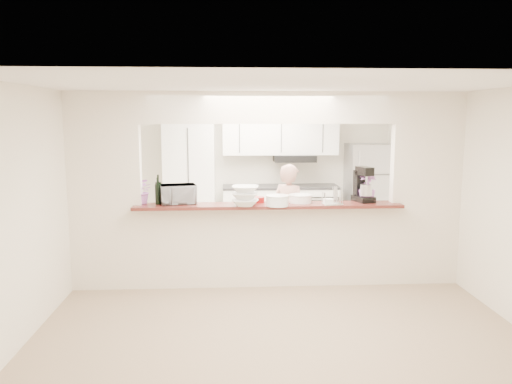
{
  "coord_description": "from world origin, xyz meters",
  "views": [
    {
      "loc": [
        -0.51,
        -6.28,
        2.19
      ],
      "look_at": [
        -0.14,
        0.3,
        1.19
      ],
      "focal_mm": 35.0,
      "sensor_mm": 36.0,
      "label": 1
    }
  ],
  "objects": [
    {
      "name": "flower_right",
      "position": [
        1.3,
        0.05,
        1.28
      ],
      "size": [
        0.22,
        0.22,
        0.39
      ],
      "primitive_type": "imported",
      "rotation": [
        0.0,
        0.0,
        0.02
      ],
      "color": "#BC65BC",
      "rests_on": "bar_counter"
    },
    {
      "name": "bar_counter",
      "position": [
        0.0,
        -0.0,
        0.58
      ],
      "size": [
        3.4,
        0.38,
        1.09
      ],
      "color": "white",
      "rests_on": "floor"
    },
    {
      "name": "person",
      "position": [
        0.37,
        0.8,
        0.76
      ],
      "size": [
        0.65,
        0.63,
        1.51
      ],
      "primitive_type": "imported",
      "rotation": [
        0.0,
        0.0,
        2.43
      ],
      "color": "tan",
      "rests_on": "floor"
    },
    {
      "name": "wine_bottle_b",
      "position": [
        -1.4,
        0.01,
        1.22
      ],
      "size": [
        0.07,
        0.07,
        0.34
      ],
      "color": "black",
      "rests_on": "bar_counter"
    },
    {
      "name": "plate_stack_a",
      "position": [
        0.1,
        -0.19,
        1.16
      ],
      "size": [
        0.29,
        0.29,
        0.13
      ],
      "color": "white",
      "rests_on": "bar_counter"
    },
    {
      "name": "partition",
      "position": [
        0.0,
        0.0,
        1.48
      ],
      "size": [
        5.0,
        0.15,
        2.5
      ],
      "color": "white",
      "rests_on": "floor"
    },
    {
      "name": "plate_stack_b",
      "position": [
        0.42,
        0.03,
        1.14
      ],
      "size": [
        0.3,
        0.3,
        0.1
      ],
      "color": "white",
      "rests_on": "bar_counter"
    },
    {
      "name": "tile_overlay",
      "position": [
        0.0,
        1.55,
        0.01
      ],
      "size": [
        5.0,
        2.9,
        0.01
      ],
      "primitive_type": "cube",
      "color": "silver",
      "rests_on": "floor"
    },
    {
      "name": "refrigerator",
      "position": [
        2.05,
        2.65,
        0.85
      ],
      "size": [
        0.75,
        0.7,
        1.7
      ],
      "primitive_type": "cube",
      "color": "#A5A5AA",
      "rests_on": "floor"
    },
    {
      "name": "toaster_oven",
      "position": [
        -1.15,
        0.05,
        1.21
      ],
      "size": [
        0.5,
        0.39,
        0.24
      ],
      "primitive_type": "imported",
      "rotation": [
        0.0,
        0.0,
        0.23
      ],
      "color": "#ABACB0",
      "rests_on": "bar_counter"
    },
    {
      "name": "flower_left",
      "position": [
        -1.6,
        0.05,
        1.26
      ],
      "size": [
        0.37,
        0.34,
        0.33
      ],
      "primitive_type": "imported",
      "rotation": [
        0.0,
        0.0,
        -0.32
      ],
      "color": "#EE7EDB",
      "rests_on": "bar_counter"
    },
    {
      "name": "kitchen_cabinets",
      "position": [
        -0.19,
        2.72,
        0.97
      ],
      "size": [
        3.15,
        0.62,
        2.25
      ],
      "color": "white",
      "rests_on": "floor"
    },
    {
      "name": "utensil_caddy",
      "position": [
        0.8,
        -0.15,
        1.19
      ],
      "size": [
        0.26,
        0.17,
        0.23
      ],
      "color": "silver",
      "rests_on": "bar_counter"
    },
    {
      "name": "wine_bottle_a",
      "position": [
        -1.4,
        0.07,
        1.23
      ],
      "size": [
        0.07,
        0.07,
        0.37
      ],
      "color": "black",
      "rests_on": "bar_counter"
    },
    {
      "name": "floor",
      "position": [
        0.0,
        0.0,
        0.0
      ],
      "size": [
        6.0,
        6.0,
        0.0
      ],
      "primitive_type": "plane",
      "color": "tan",
      "rests_on": "ground"
    },
    {
      "name": "red_bowl",
      "position": [
        -0.12,
        0.08,
        1.13
      ],
      "size": [
        0.15,
        0.15,
        0.07
      ],
      "primitive_type": "cylinder",
      "color": "maroon",
      "rests_on": "bar_counter"
    },
    {
      "name": "stand_mixer",
      "position": [
        1.25,
        0.06,
        1.3
      ],
      "size": [
        0.27,
        0.35,
        0.46
      ],
      "color": "black",
      "rests_on": "bar_counter"
    },
    {
      "name": "serving_bowls",
      "position": [
        -0.3,
        -0.17,
        1.21
      ],
      "size": [
        0.36,
        0.36,
        0.25
      ],
      "primitive_type": "imported",
      "rotation": [
        0.0,
        0.0,
        -0.09
      ],
      "color": "white",
      "rests_on": "bar_counter"
    },
    {
      "name": "tan_bowl",
      "position": [
        0.05,
        -0.03,
        1.13
      ],
      "size": [
        0.16,
        0.16,
        0.07
      ],
      "primitive_type": "cylinder",
      "color": "tan",
      "rests_on": "bar_counter"
    }
  ]
}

